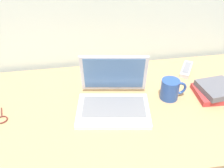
{
  "coord_description": "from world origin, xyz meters",
  "views": [
    {
      "loc": [
        -0.14,
        -0.87,
        0.75
      ],
      "look_at": [
        0.0,
        0.0,
        0.15
      ],
      "focal_mm": 40.93,
      "sensor_mm": 36.0,
      "label": 1
    }
  ],
  "objects": [
    {
      "name": "coffee_mug",
      "position": [
        0.28,
        0.02,
        0.08
      ],
      "size": [
        0.12,
        0.08,
        0.1
      ],
      "color": "#26478C",
      "rests_on": "desk"
    },
    {
      "name": "desk",
      "position": [
        0.0,
        0.0,
        0.01
      ],
      "size": [
        1.6,
        0.76,
        0.03
      ],
      "color": "tan",
      "rests_on": "ground"
    },
    {
      "name": "book_stack",
      "position": [
        0.5,
        0.0,
        0.06
      ],
      "size": [
        0.2,
        0.17,
        0.05
      ],
      "color": "#B23333",
      "rests_on": "desk"
    },
    {
      "name": "laptop",
      "position": [
        0.01,
        0.0,
        0.08
      ],
      "size": [
        0.35,
        0.31,
        0.21
      ],
      "color": "silver",
      "rests_on": "desk"
    },
    {
      "name": "remote_control_near",
      "position": [
        0.45,
        0.23,
        0.04
      ],
      "size": [
        0.12,
        0.16,
        0.02
      ],
      "color": "#B7B7B7",
      "rests_on": "desk"
    }
  ]
}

